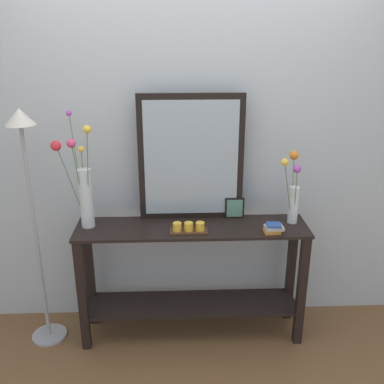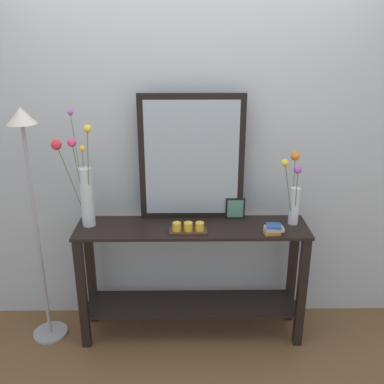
{
  "view_description": "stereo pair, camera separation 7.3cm",
  "coord_description": "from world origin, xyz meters",
  "px_view_note": "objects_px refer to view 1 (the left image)",
  "views": [
    {
      "loc": [
        -0.11,
        -2.66,
        2.08
      ],
      "look_at": [
        0.0,
        0.0,
        1.08
      ],
      "focal_mm": 41.32,
      "sensor_mm": 36.0,
      "label": 1
    },
    {
      "loc": [
        -0.03,
        -2.66,
        2.08
      ],
      "look_at": [
        0.0,
        0.0,
        1.08
      ],
      "focal_mm": 41.32,
      "sensor_mm": 36.0,
      "label": 2
    }
  ],
  "objects_px": {
    "tall_vase_left": "(83,189)",
    "picture_frame_small": "(235,208)",
    "floor_lamp": "(30,192)",
    "mirror_leaning": "(192,158)",
    "vase_right": "(293,193)",
    "console_table": "(192,269)",
    "book_stack": "(273,228)",
    "candle_tray": "(189,228)"
  },
  "relations": [
    {
      "from": "console_table",
      "to": "tall_vase_left",
      "type": "xyz_separation_m",
      "value": [
        -0.7,
        0.02,
        0.59
      ]
    },
    {
      "from": "console_table",
      "to": "vase_right",
      "type": "xyz_separation_m",
      "value": [
        0.67,
        0.04,
        0.54
      ]
    },
    {
      "from": "mirror_leaning",
      "to": "floor_lamp",
      "type": "bearing_deg",
      "value": -170.75
    },
    {
      "from": "floor_lamp",
      "to": "mirror_leaning",
      "type": "bearing_deg",
      "value": 9.25
    },
    {
      "from": "book_stack",
      "to": "floor_lamp",
      "type": "height_order",
      "value": "floor_lamp"
    },
    {
      "from": "tall_vase_left",
      "to": "vase_right",
      "type": "xyz_separation_m",
      "value": [
        1.37,
        0.02,
        -0.05
      ]
    },
    {
      "from": "floor_lamp",
      "to": "book_stack",
      "type": "bearing_deg",
      "value": -3.43
    },
    {
      "from": "console_table",
      "to": "book_stack",
      "type": "height_order",
      "value": "book_stack"
    },
    {
      "from": "book_stack",
      "to": "floor_lamp",
      "type": "bearing_deg",
      "value": 176.57
    },
    {
      "from": "vase_right",
      "to": "mirror_leaning",
      "type": "bearing_deg",
      "value": 170.5
    },
    {
      "from": "picture_frame_small",
      "to": "vase_right",
      "type": "bearing_deg",
      "value": -13.96
    },
    {
      "from": "vase_right",
      "to": "floor_lamp",
      "type": "bearing_deg",
      "value": -178.11
    },
    {
      "from": "tall_vase_left",
      "to": "candle_tray",
      "type": "xyz_separation_m",
      "value": [
        0.67,
        -0.1,
        -0.24
      ]
    },
    {
      "from": "vase_right",
      "to": "book_stack",
      "type": "xyz_separation_m",
      "value": [
        -0.15,
        -0.15,
        -0.19
      ]
    },
    {
      "from": "vase_right",
      "to": "picture_frame_small",
      "type": "height_order",
      "value": "vase_right"
    },
    {
      "from": "picture_frame_small",
      "to": "book_stack",
      "type": "relative_size",
      "value": 1.16
    },
    {
      "from": "mirror_leaning",
      "to": "tall_vase_left",
      "type": "bearing_deg",
      "value": -169.6
    },
    {
      "from": "mirror_leaning",
      "to": "console_table",
      "type": "bearing_deg",
      "value": -91.66
    },
    {
      "from": "console_table",
      "to": "candle_tray",
      "type": "xyz_separation_m",
      "value": [
        -0.03,
        -0.08,
        0.35
      ]
    },
    {
      "from": "tall_vase_left",
      "to": "floor_lamp",
      "type": "relative_size",
      "value": 0.46
    },
    {
      "from": "mirror_leaning",
      "to": "tall_vase_left",
      "type": "relative_size",
      "value": 1.14
    },
    {
      "from": "tall_vase_left",
      "to": "picture_frame_small",
      "type": "relative_size",
      "value": 5.05
    },
    {
      "from": "console_table",
      "to": "vase_right",
      "type": "bearing_deg",
      "value": 3.2
    },
    {
      "from": "vase_right",
      "to": "console_table",
      "type": "bearing_deg",
      "value": -176.8
    },
    {
      "from": "console_table",
      "to": "book_stack",
      "type": "bearing_deg",
      "value": -12.05
    },
    {
      "from": "book_stack",
      "to": "floor_lamp",
      "type": "distance_m",
      "value": 1.56
    },
    {
      "from": "tall_vase_left",
      "to": "mirror_leaning",
      "type": "bearing_deg",
      "value": 10.4
    },
    {
      "from": "tall_vase_left",
      "to": "floor_lamp",
      "type": "bearing_deg",
      "value": -173.23
    },
    {
      "from": "picture_frame_small",
      "to": "book_stack",
      "type": "distance_m",
      "value": 0.33
    },
    {
      "from": "mirror_leaning",
      "to": "picture_frame_small",
      "type": "height_order",
      "value": "mirror_leaning"
    },
    {
      "from": "tall_vase_left",
      "to": "book_stack",
      "type": "height_order",
      "value": "tall_vase_left"
    },
    {
      "from": "console_table",
      "to": "candle_tray",
      "type": "distance_m",
      "value": 0.36
    },
    {
      "from": "console_table",
      "to": "mirror_leaning",
      "type": "xyz_separation_m",
      "value": [
        0.0,
        0.15,
        0.75
      ]
    },
    {
      "from": "console_table",
      "to": "candle_tray",
      "type": "height_order",
      "value": "candle_tray"
    },
    {
      "from": "mirror_leaning",
      "to": "book_stack",
      "type": "relative_size",
      "value": 6.66
    },
    {
      "from": "picture_frame_small",
      "to": "floor_lamp",
      "type": "distance_m",
      "value": 1.34
    },
    {
      "from": "mirror_leaning",
      "to": "vase_right",
      "type": "xyz_separation_m",
      "value": [
        0.67,
        -0.11,
        -0.21
      ]
    },
    {
      "from": "console_table",
      "to": "mirror_leaning",
      "type": "bearing_deg",
      "value": 88.34
    },
    {
      "from": "candle_tray",
      "to": "picture_frame_small",
      "type": "xyz_separation_m",
      "value": [
        0.32,
        0.21,
        0.05
      ]
    },
    {
      "from": "tall_vase_left",
      "to": "console_table",
      "type": "bearing_deg",
      "value": -1.67
    },
    {
      "from": "tall_vase_left",
      "to": "picture_frame_small",
      "type": "bearing_deg",
      "value": 6.29
    },
    {
      "from": "mirror_leaning",
      "to": "candle_tray",
      "type": "bearing_deg",
      "value": -97.21
    }
  ]
}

